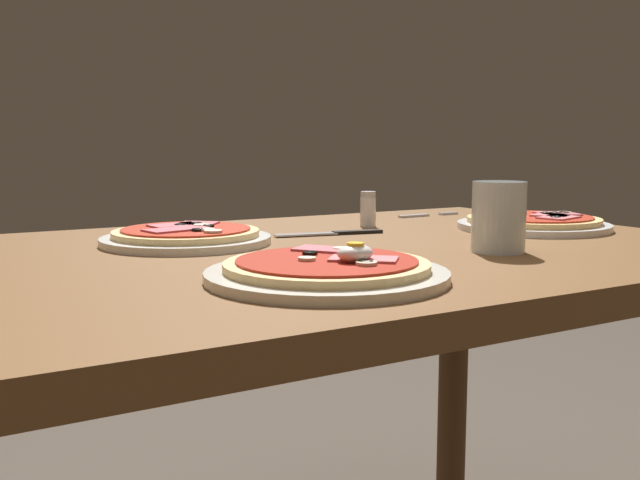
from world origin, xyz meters
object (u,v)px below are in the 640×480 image
at_px(dining_table, 331,317).
at_px(salt_shaker, 368,209).
at_px(pizza_across_right, 186,236).
at_px(knife, 337,233).
at_px(pizza_across_left, 534,223).
at_px(fork, 424,215).
at_px(water_glass_near, 499,222).
at_px(pizza_foreground, 328,270).

bearing_deg(dining_table, salt_shaker, 44.25).
bearing_deg(dining_table, pizza_across_right, 141.53).
bearing_deg(pizza_across_right, knife, -5.10).
distance_m(dining_table, pizza_across_right, 0.26).
relative_size(pizza_across_left, salt_shaker, 4.12).
height_order(pizza_across_left, fork, pizza_across_left).
relative_size(water_glass_near, fork, 0.65).
height_order(pizza_across_left, pizza_across_right, same).
bearing_deg(salt_shaker, pizza_across_left, -37.79).
bearing_deg(dining_table, pizza_foreground, -121.99).
relative_size(water_glass_near, salt_shaker, 1.54).
xyz_separation_m(pizza_across_left, fork, (-0.03, 0.29, -0.01)).
height_order(knife, salt_shaker, salt_shaker).
relative_size(water_glass_near, knife, 0.53).
relative_size(pizza_across_right, water_glass_near, 2.60).
relative_size(knife, salt_shaker, 2.91).
xyz_separation_m(pizza_across_right, salt_shaker, (0.38, 0.05, 0.02)).
height_order(dining_table, pizza_across_right, pizza_across_right).
height_order(pizza_across_left, water_glass_near, water_glass_near).
bearing_deg(fork, pizza_across_right, -165.99).
distance_m(pizza_across_left, knife, 0.37).
xyz_separation_m(water_glass_near, salt_shaker, (0.01, 0.36, -0.01)).
distance_m(dining_table, pizza_foreground, 0.30).
height_order(dining_table, knife, knife).
height_order(fork, salt_shaker, salt_shaker).
xyz_separation_m(fork, knife, (-0.33, -0.17, 0.00)).
height_order(dining_table, salt_shaker, salt_shaker).
distance_m(pizza_foreground, pizza_across_left, 0.63).
xyz_separation_m(pizza_across_right, fork, (0.59, 0.15, -0.01)).
xyz_separation_m(dining_table, fork, (0.41, 0.29, 0.11)).
distance_m(pizza_across_left, salt_shaker, 0.31).
xyz_separation_m(fork, salt_shaker, (-0.21, -0.10, 0.03)).
bearing_deg(pizza_across_right, salt_shaker, 7.33).
bearing_deg(salt_shaker, dining_table, -135.75).
xyz_separation_m(pizza_foreground, knife, (0.23, 0.35, -0.01)).
bearing_deg(pizza_across_right, pizza_across_left, -12.63).
relative_size(pizza_across_left, water_glass_near, 2.68).
xyz_separation_m(pizza_foreground, pizza_across_right, (-0.04, 0.37, -0.00)).
bearing_deg(pizza_foreground, water_glass_near, 11.02).
height_order(pizza_across_right, knife, pizza_across_right).
height_order(water_glass_near, salt_shaker, water_glass_near).
bearing_deg(water_glass_near, dining_table, 137.94).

